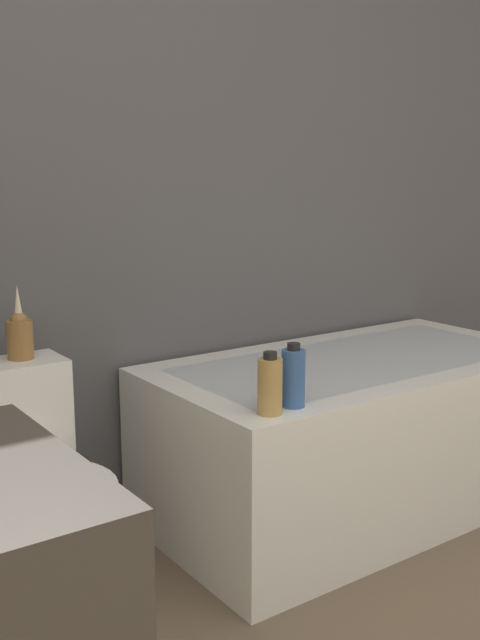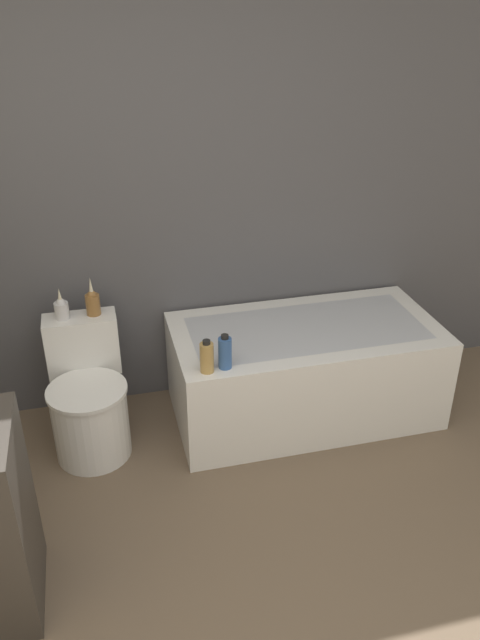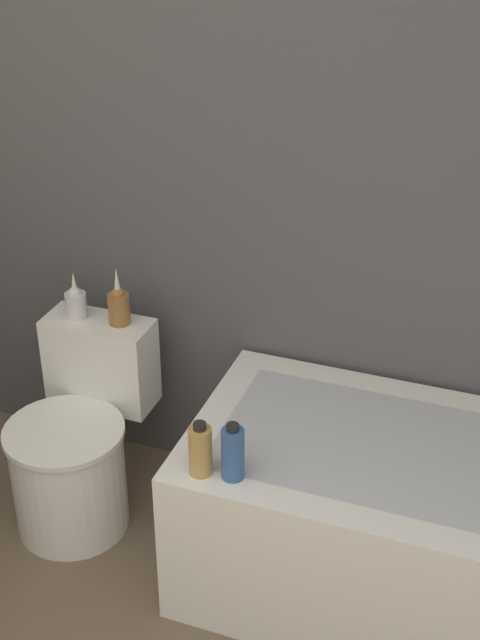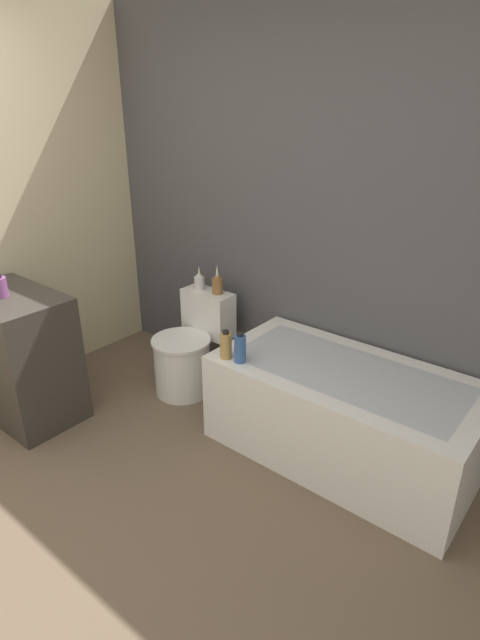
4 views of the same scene
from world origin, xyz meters
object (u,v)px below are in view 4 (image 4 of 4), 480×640
at_px(vase_gold, 199,281).
at_px(vase_silver, 217,284).
at_px(bathtub, 342,413).
at_px(toilet, 189,352).
at_px(shampoo_bottle_short, 240,348).
at_px(shampoo_bottle_tall, 226,345).

relative_size(vase_gold, vase_silver, 0.82).
relative_size(bathtub, toilet, 2.18).
distance_m(bathtub, vase_gold, 1.39).
bearing_deg(vase_gold, toilet, -69.38).
bearing_deg(shampoo_bottle_short, bathtub, 28.31).
distance_m(toilet, shampoo_bottle_short, 0.82).
relative_size(bathtub, shampoo_bottle_short, 8.08).
bearing_deg(shampoo_bottle_short, vase_gold, 147.89).
bearing_deg(vase_silver, bathtub, -10.34).
bearing_deg(vase_gold, bathtub, -8.58).
bearing_deg(shampoo_bottle_tall, bathtub, 25.66).
relative_size(toilet, vase_silver, 3.20).
distance_m(toilet, vase_gold, 0.51).
xyz_separation_m(toilet, vase_gold, (-0.08, 0.22, 0.46)).
xyz_separation_m(toilet, shampoo_bottle_tall, (0.59, -0.28, 0.35)).
distance_m(bathtub, toilet, 1.22).
distance_m(bathtub, shampoo_bottle_tall, 0.78).
distance_m(vase_gold, shampoo_bottle_tall, 0.84).
bearing_deg(shampoo_bottle_short, vase_silver, 140.84).
bearing_deg(toilet, bathtub, 0.91).
xyz_separation_m(toilet, shampoo_bottle_short, (0.69, -0.27, 0.36)).
relative_size(bathtub, vase_silver, 6.97).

